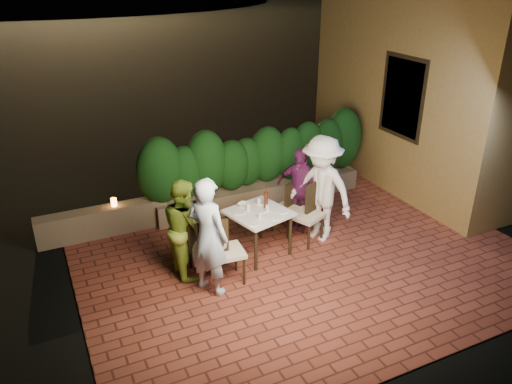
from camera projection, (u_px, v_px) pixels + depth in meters
ground at (311, 262)px, 7.90m from camera, size 400.00×400.00×0.00m
terrace_floor at (296, 250)px, 8.33m from camera, size 7.00×6.00×0.15m
building_wall at (421, 63)px, 9.89m from camera, size 1.60×5.00×5.00m
window_pane at (404, 97)px, 9.39m from camera, size 0.08×1.00×1.40m
window_frame at (403, 97)px, 9.38m from camera, size 0.06×1.15×1.55m
planter at (260, 193)px, 9.78m from camera, size 4.20×0.55×0.40m
hedge at (260, 157)px, 9.46m from camera, size 4.00×0.70×1.10m
parapet at (103, 221)px, 8.59m from camera, size 2.20×0.30×0.50m
hill at (64, 40)px, 59.60m from camera, size 52.00×40.00×22.00m
dining_table at (259, 233)px, 7.97m from camera, size 1.06×1.06×0.75m
plate_nw at (253, 223)px, 7.46m from camera, size 0.21×0.21×0.01m
plate_sw at (239, 212)px, 7.79m from camera, size 0.21×0.21×0.01m
plate_ne at (280, 211)px, 7.83m from camera, size 0.23×0.23×0.01m
plate_se at (262, 202)px, 8.10m from camera, size 0.24×0.24×0.01m
plate_centre at (259, 210)px, 7.84m from camera, size 0.23×0.23×0.01m
plate_front at (276, 217)px, 7.63m from camera, size 0.21×0.21×0.01m
glass_nw at (260, 215)px, 7.59m from camera, size 0.06×0.06×0.11m
glass_sw at (248, 207)px, 7.84m from camera, size 0.07×0.07×0.12m
glass_ne at (267, 208)px, 7.80m from camera, size 0.06×0.06×0.11m
glass_se at (259, 201)px, 8.01m from camera, size 0.07×0.07×0.12m
beer_bottle at (266, 198)px, 7.88m from camera, size 0.07×0.07×0.34m
bowl at (244, 205)px, 7.99m from camera, size 0.25×0.25×0.05m
chair_left_front at (227, 250)px, 7.22m from camera, size 0.51×0.51×1.02m
chair_left_back at (205, 242)px, 7.58m from camera, size 0.56×0.56×0.88m
chair_right_front at (306, 214)px, 8.26m from camera, size 0.63×0.63×1.02m
chair_right_back at (286, 208)px, 8.63m from camera, size 0.54×0.54×0.88m
diner_blue at (208, 237)px, 6.85m from camera, size 0.70×0.76×1.75m
diner_green at (185, 228)px, 7.33m from camera, size 0.60×0.76×1.52m
diner_white at (321, 189)px, 8.20m from camera, size 1.08×1.35×1.82m
diner_purple at (299, 189)px, 8.64m from camera, size 0.76×0.93×1.48m
parapet_lamp at (114, 202)px, 8.54m from camera, size 0.10×0.10×0.14m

